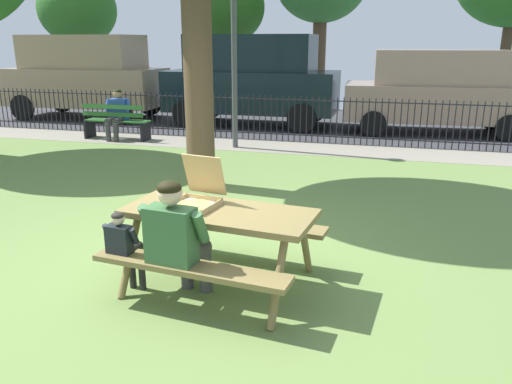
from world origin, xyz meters
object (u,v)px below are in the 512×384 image
Objects in this scene: picnic_table_foreground at (219,227)px; adult_at_table at (177,237)px; pizza_box_open at (197,196)px; far_tree_midleft at (225,9)px; child_at_table at (125,245)px; parked_car_far_left at (86,75)px; far_tree_left at (77,10)px; person_on_park_bench at (117,112)px; park_bench_left at (116,122)px; lamp_post_walkway at (234,20)px; parked_car_center at (438,90)px; parked_car_left at (252,78)px.

picnic_table_foreground is 1.64× the size of adult_at_table.
pizza_box_open is 14.96m from far_tree_midleft.
child_at_table reaches higher than picnic_table_foreground.
parked_car_far_left is 6.05m from far_tree_left.
far_tree_left is at bearing 126.60° from pizza_box_open.
park_bench_left is at bearing -150.52° from person_on_park_bench.
pizza_box_open is 0.13× the size of lamp_post_walkway.
person_on_park_bench is (-4.09, 7.00, 0.14)m from child_at_table.
adult_at_table is 0.25× the size of parked_car_center.
person_on_park_bench is (-4.63, 7.03, 0.00)m from adult_at_table.
far_tree_left is (-5.83, 7.63, 3.03)m from park_bench_left.
far_tree_midleft reaches higher than pizza_box_open.
child_at_table is at bearing -55.67° from parked_car_far_left.
picnic_table_foreground is at bearing -18.63° from pizza_box_open.
parked_car_center reaches higher than adult_at_table.
parked_car_far_left is at bearing 126.31° from adult_at_table.
far_tree_left is (-8.88, 7.81, 0.75)m from lamp_post_walkway.
lamp_post_walkway is at bearing -81.37° from parked_car_left.
park_bench_left is (-4.12, 6.98, -0.10)m from child_at_table.
adult_at_table is 18.23m from far_tree_left.
lamp_post_walkway is 11.85m from far_tree_left.
parked_car_center is (7.49, 2.95, 0.68)m from park_bench_left.
parked_car_left is (2.55, 2.93, 0.65)m from person_on_park_bench.
parked_car_center is at bearing 21.46° from park_bench_left.
adult_at_table is at bearing -78.20° from parked_car_left.
adult_at_table is (-0.22, -0.48, 0.06)m from picnic_table_foreground.
parked_car_left is at bearing -0.00° from parked_car_far_left.
picnic_table_foreground is 0.40× the size of far_tree_left.
parked_car_center reaches higher than person_on_park_bench.
lamp_post_walkway is at bearing -144.91° from parked_car_center.
park_bench_left is 0.24m from person_on_park_bench.
person_on_park_bench is 0.25× the size of far_tree_midleft.
picnic_table_foreground is 12.13m from parked_car_far_left.
parked_car_far_left is 1.00× the size of far_tree_midleft.
far_tree_midleft is (-2.30, 4.69, 2.11)m from parked_car_left.
picnic_table_foreground is at bearing -52.91° from far_tree_left.
person_on_park_bench reaches higher than picnic_table_foreground.
picnic_table_foreground is 3.47× the size of pizza_box_open.
parked_car_far_left is at bearing 128.48° from picnic_table_foreground.
far_tree_left reaches higher than far_tree_midleft.
far_tree_midleft is (-2.78, 7.81, 0.71)m from lamp_post_walkway.
parked_car_center is at bearing -19.39° from far_tree_left.
parked_car_center is 8.91m from far_tree_midleft.
lamp_post_walkway is 0.93× the size of far_tree_left.
far_tree_left is at bearing 150.86° from parked_car_left.
parked_car_far_left is at bearing 132.04° from park_bench_left.
far_tree_midleft is at bearing 146.98° from parked_car_center.
pizza_box_open is 9.82m from parked_car_center.
person_on_park_bench is 0.25× the size of parked_car_far_left.
parked_car_left is (-1.54, 9.93, 0.79)m from child_at_table.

